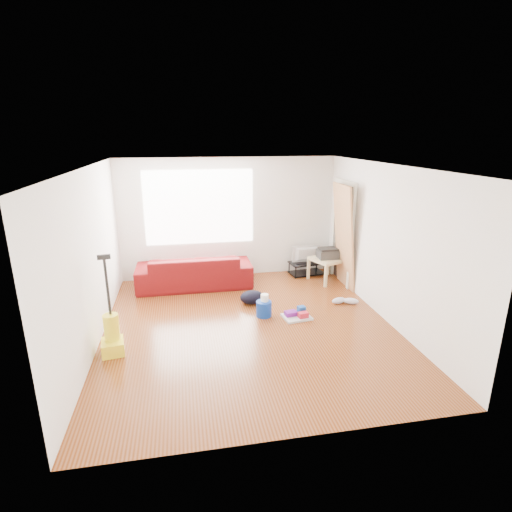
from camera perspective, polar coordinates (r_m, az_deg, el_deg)
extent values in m
cube|color=#622608|center=(6.46, -1.02, -10.00)|extent=(4.50, 5.00, 0.01)
cube|color=white|center=(5.77, -1.15, 12.69)|extent=(4.50, 5.00, 0.01)
cube|color=white|center=(8.40, -3.92, 5.40)|extent=(4.50, 0.01, 2.50)
cube|color=white|center=(3.72, 5.43, -9.98)|extent=(4.50, 0.01, 2.50)
cube|color=white|center=(6.07, -22.54, -0.45)|extent=(0.01, 5.00, 2.50)
cube|color=white|center=(6.73, 18.18, 1.65)|extent=(0.01, 5.00, 2.50)
cube|color=white|center=(8.29, -8.09, 6.87)|extent=(2.20, 0.01, 1.50)
cube|color=white|center=(7.86, 13.48, 2.27)|extent=(0.06, 0.08, 2.00)
cube|color=white|center=(8.66, 11.10, 3.77)|extent=(0.06, 0.08, 2.00)
cube|color=white|center=(8.08, 12.70, 10.24)|extent=(0.06, 0.98, 0.08)
cube|color=black|center=(8.27, 12.45, 3.07)|extent=(0.01, 0.86, 1.98)
imported|color=#600C0C|center=(8.18, -8.69, -4.24)|extent=(2.26, 0.88, 0.66)
cube|color=black|center=(8.81, 7.19, -2.39)|extent=(0.78, 0.51, 0.03)
cube|color=black|center=(8.73, 7.24, -0.97)|extent=(0.78, 0.51, 0.03)
cylinder|color=black|center=(8.49, 5.69, -2.34)|extent=(0.02, 0.02, 0.27)
cylinder|color=black|center=(8.79, 4.75, -1.61)|extent=(0.02, 0.02, 0.27)
cylinder|color=black|center=(8.77, 9.68, -1.86)|extent=(0.02, 0.02, 0.27)
cylinder|color=black|center=(9.07, 8.64, -1.18)|extent=(0.02, 0.02, 0.27)
imported|color=black|center=(8.68, 7.29, 0.23)|extent=(0.62, 0.08, 0.36)
cube|color=tan|center=(8.36, 10.19, -0.47)|extent=(0.77, 0.77, 0.05)
cube|color=tan|center=(8.08, 9.93, -2.92)|extent=(0.05, 0.05, 0.44)
cube|color=tan|center=(8.46, 7.51, -1.87)|extent=(0.05, 0.05, 0.44)
cube|color=tan|center=(8.43, 12.71, -2.23)|extent=(0.05, 0.05, 0.44)
cube|color=tan|center=(8.80, 10.26, -1.26)|extent=(0.05, 0.05, 0.44)
cube|color=#303030|center=(8.33, 10.23, 0.28)|extent=(0.41, 0.31, 0.17)
cube|color=black|center=(8.30, 10.27, 0.99)|extent=(0.37, 0.27, 0.04)
cylinder|color=#0C349E|center=(6.80, 1.13, -8.54)|extent=(0.27, 0.27, 0.26)
cylinder|color=white|center=(6.75, 1.23, -7.00)|extent=(0.13, 0.13, 0.12)
cube|color=silver|center=(6.76, 5.83, -8.65)|extent=(0.49, 0.42, 0.04)
cube|color=#B61D32|center=(6.70, 6.75, -8.36)|extent=(0.17, 0.13, 0.09)
cube|color=#671684|center=(6.75, 5.00, -8.15)|extent=(0.22, 0.17, 0.07)
cube|color=#17499D|center=(6.83, 6.50, -7.65)|extent=(0.14, 0.12, 0.12)
ellipsoid|color=black|center=(7.28, -0.59, -6.76)|extent=(0.46, 0.38, 0.24)
ellipsoid|color=silver|center=(7.40, 11.74, -6.25)|extent=(0.30, 0.17, 0.11)
ellipsoid|color=silver|center=(7.43, 13.39, -6.28)|extent=(0.30, 0.22, 0.11)
cube|color=yellow|center=(6.04, -19.75, -12.12)|extent=(0.34, 0.38, 0.19)
cylinder|color=yellow|center=(5.96, -19.94, -9.52)|extent=(0.21, 0.21, 0.37)
cylinder|color=black|center=(5.77, -20.47, -4.19)|extent=(0.04, 0.04, 0.79)
cube|color=black|center=(5.63, -20.92, -0.13)|extent=(0.17, 0.07, 0.06)
cube|color=#A47B4A|center=(8.29, 11.99, -4.13)|extent=(0.25, 0.82, 2.04)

